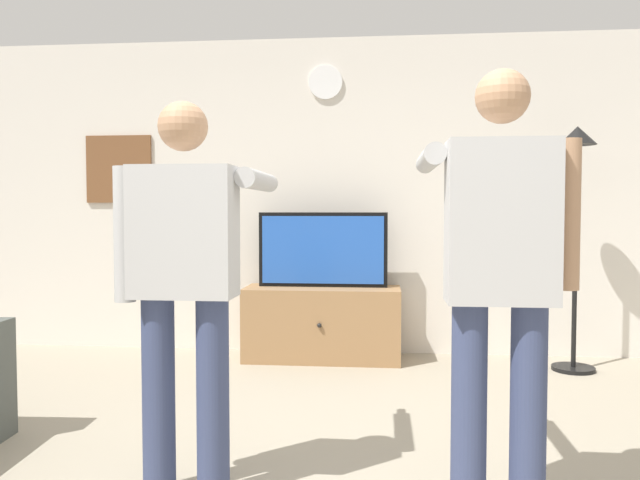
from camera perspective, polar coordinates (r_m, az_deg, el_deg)
The scene contains 8 objects.
back_wall at distance 5.44m, azimuth 2.34°, elevation 4.00°, with size 6.40×0.10×2.70m, color silver.
tv_stand at distance 5.18m, azimuth 0.22°, elevation -7.61°, with size 1.27×0.51×0.60m.
television at distance 5.15m, azimuth 0.27°, elevation -0.88°, with size 1.06×0.07×0.61m.
wall_clock at distance 5.50m, azimuth 0.51°, elevation 14.17°, with size 0.29×0.29×0.03m, color white.
framed_picture at distance 5.86m, azimuth -17.83°, elevation 6.16°, with size 0.59×0.04×0.59m, color brown.
floor_lamp at distance 5.13m, azimuth 22.32°, elevation 3.68°, with size 0.32×0.32×1.86m.
person_standing_nearer_lamp at distance 2.73m, azimuth -12.16°, elevation -2.92°, with size 0.61×0.78×1.68m.
person_standing_nearer_couch at distance 2.55m, azimuth 16.04°, elevation -2.32°, with size 0.60×0.78×1.77m.
Camera 1 is at (0.31, -2.48, 1.22)m, focal length 35.12 mm.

